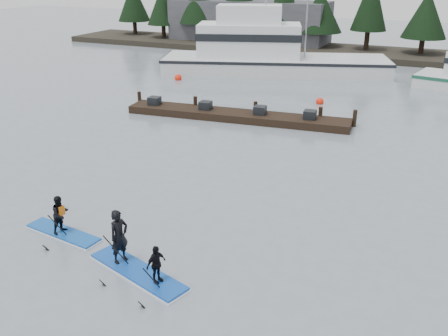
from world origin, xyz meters
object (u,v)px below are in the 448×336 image
at_px(paddleboard_solo, 61,220).
at_px(paddleboard_duo, 134,255).
at_px(floating_dock, 236,116).
at_px(fishing_boat_large, 268,64).

relative_size(paddleboard_solo, paddleboard_duo, 0.82).
distance_m(floating_dock, paddleboard_solo, 15.47).
bearing_deg(paddleboard_solo, paddleboard_duo, -6.96).
bearing_deg(paddleboard_solo, floating_dock, 96.99).
bearing_deg(floating_dock, paddleboard_solo, -96.12).
xyz_separation_m(floating_dock, paddleboard_duo, (3.55, -16.38, 0.38)).
bearing_deg(floating_dock, fishing_boat_large, 96.03).
distance_m(fishing_boat_large, floating_dock, 14.36).
bearing_deg(fishing_boat_large, floating_dock, -96.62).
height_order(floating_dock, paddleboard_duo, paddleboard_duo).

